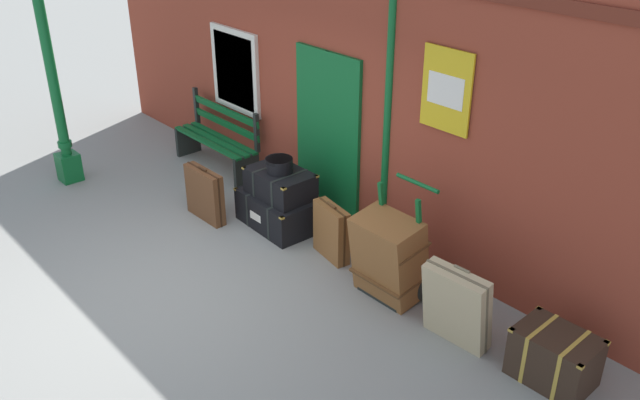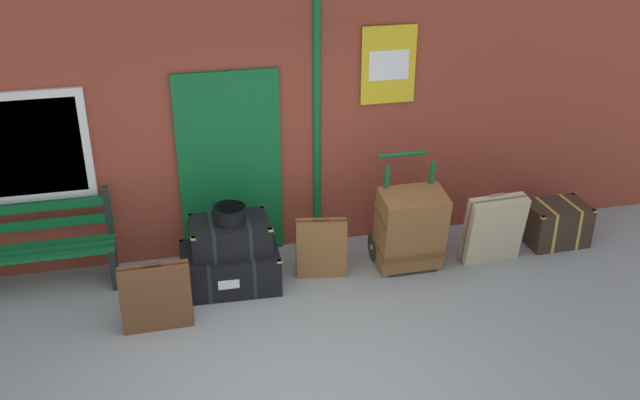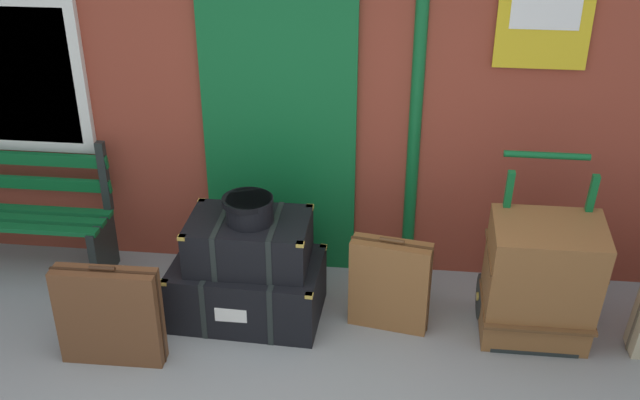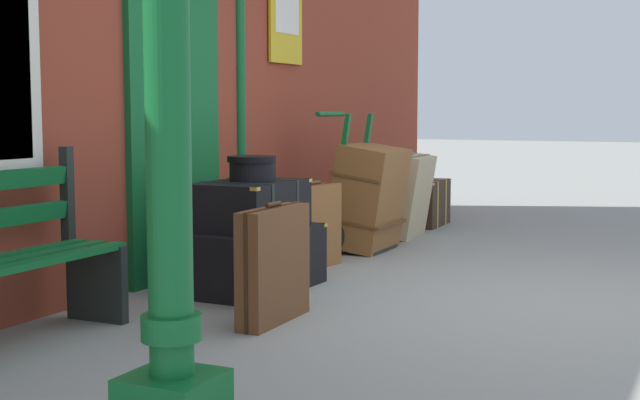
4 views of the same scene
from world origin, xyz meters
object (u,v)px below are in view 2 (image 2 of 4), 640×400
at_px(steamer_trunk_base, 230,268).
at_px(suitcase_tan, 156,297).
at_px(suitcase_caramel, 494,229).
at_px(suitcase_beige, 321,248).
at_px(platform_bench, 34,249).
at_px(round_hatbox, 230,213).
at_px(steamer_trunk_middle, 230,235).
at_px(porters_trolley, 404,238).
at_px(corner_trunk, 556,223).
at_px(large_brown_trunk, 410,229).

height_order(steamer_trunk_base, suitcase_tan, suitcase_tan).
distance_m(suitcase_caramel, suitcase_beige, 1.89).
relative_size(platform_bench, suitcase_tan, 2.27).
relative_size(platform_bench, round_hatbox, 4.75).
xyz_separation_m(steamer_trunk_middle, porters_trolley, (1.90, 0.07, -0.31)).
relative_size(platform_bench, porters_trolley, 1.33).
distance_m(platform_bench, suitcase_beige, 2.94).
bearing_deg(porters_trolley, suitcase_caramel, -14.98).
relative_size(suitcase_beige, corner_trunk, 0.97).
bearing_deg(suitcase_beige, steamer_trunk_middle, 178.41).
relative_size(large_brown_trunk, suitcase_beige, 1.37).
relative_size(steamer_trunk_middle, porters_trolley, 0.67).
bearing_deg(large_brown_trunk, steamer_trunk_base, 177.52).
bearing_deg(steamer_trunk_middle, porters_trolley, 2.07).
bearing_deg(suitcase_beige, large_brown_trunk, -4.58).
xyz_separation_m(round_hatbox, porters_trolley, (1.89, 0.08, -0.57)).
xyz_separation_m(platform_bench, large_brown_trunk, (3.86, -0.51, 0.02)).
distance_m(platform_bench, round_hatbox, 2.05).
bearing_deg(round_hatbox, platform_bench, 168.01).
bearing_deg(platform_bench, suitcase_caramel, -6.98).
relative_size(large_brown_trunk, corner_trunk, 1.33).
height_order(suitcase_caramel, suitcase_beige, suitcase_caramel).
xyz_separation_m(steamer_trunk_base, steamer_trunk_middle, (0.02, 0.02, 0.37)).
xyz_separation_m(porters_trolley, corner_trunk, (1.83, -0.02, -0.03)).
xyz_separation_m(steamer_trunk_base, large_brown_trunk, (1.92, -0.08, 0.26)).
distance_m(round_hatbox, porters_trolley, 1.97).
xyz_separation_m(large_brown_trunk, suitcase_tan, (-2.68, -0.49, -0.13)).
height_order(steamer_trunk_middle, large_brown_trunk, large_brown_trunk).
distance_m(round_hatbox, large_brown_trunk, 1.93).
bearing_deg(suitcase_caramel, suitcase_tan, -173.51).
height_order(steamer_trunk_middle, porters_trolley, porters_trolley).
bearing_deg(round_hatbox, porters_trolley, 2.44).
distance_m(large_brown_trunk, suitcase_caramel, 0.94).
distance_m(steamer_trunk_base, suitcase_caramel, 2.87).
relative_size(platform_bench, steamer_trunk_middle, 1.97).
bearing_deg(steamer_trunk_base, suitcase_tan, -142.95).
bearing_deg(steamer_trunk_base, corner_trunk, 1.06).
relative_size(porters_trolley, suitcase_beige, 1.77).
relative_size(round_hatbox, suitcase_caramel, 0.41).
distance_m(steamer_trunk_middle, suitcase_beige, 0.98).
distance_m(steamer_trunk_middle, round_hatbox, 0.26).
bearing_deg(suitcase_beige, suitcase_caramel, -4.67).
xyz_separation_m(platform_bench, corner_trunk, (5.69, -0.36, -0.20)).
bearing_deg(steamer_trunk_base, round_hatbox, 12.73).
distance_m(steamer_trunk_middle, suitcase_caramel, 2.85).
bearing_deg(porters_trolley, platform_bench, 175.00).
bearing_deg(large_brown_trunk, platform_bench, 172.48).
height_order(suitcase_beige, suitcase_tan, suitcase_tan).
xyz_separation_m(steamer_trunk_middle, round_hatbox, (0.01, -0.01, 0.26)).
distance_m(steamer_trunk_base, large_brown_trunk, 1.94).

